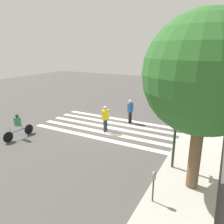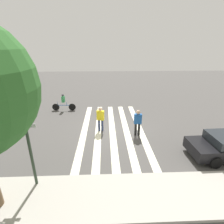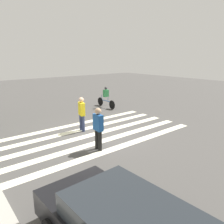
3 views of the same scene
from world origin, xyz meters
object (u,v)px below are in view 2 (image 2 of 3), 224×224
(pedestrian_adult_yellow_jacket, at_px, (100,118))
(traffic_light, at_px, (27,127))
(cyclist_mid_street, at_px, (63,102))
(pedestrian_adult_tall_backpack, at_px, (138,121))

(pedestrian_adult_yellow_jacket, bearing_deg, traffic_light, -104.50)
(pedestrian_adult_yellow_jacket, distance_m, cyclist_mid_street, 5.67)
(pedestrian_adult_tall_backpack, bearing_deg, cyclist_mid_street, -35.41)
(pedestrian_adult_tall_backpack, distance_m, cyclist_mid_street, 8.01)
(traffic_light, relative_size, pedestrian_adult_tall_backpack, 2.22)
(cyclist_mid_street, bearing_deg, pedestrian_adult_tall_backpack, 141.85)
(traffic_light, bearing_deg, pedestrian_adult_tall_backpack, -140.55)
(pedestrian_adult_tall_backpack, distance_m, pedestrian_adult_yellow_jacket, 2.66)
(pedestrian_adult_tall_backpack, xyz_separation_m, cyclist_mid_street, (6.14, -5.13, -0.18))
(pedestrian_adult_tall_backpack, bearing_deg, traffic_light, 43.92)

